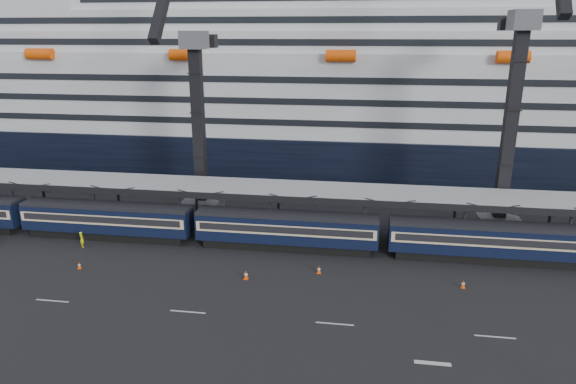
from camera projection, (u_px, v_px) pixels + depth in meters
name	position (u px, v px, depth m)	size (l,w,h in m)	color
ground	(361.00, 301.00, 43.62)	(260.00, 260.00, 0.00)	black
lane_markings	(473.00, 344.00, 37.51)	(111.00, 4.27, 0.02)	beige
train	(318.00, 231.00, 53.07)	(133.05, 3.00, 4.05)	black
canopy	(365.00, 193.00, 55.27)	(130.00, 6.25, 5.53)	#9B9DA3
cruise_ship	(362.00, 93.00, 83.51)	(214.09, 28.84, 34.00)	black
crane_dark_near	(197.00, 120.00, 60.49)	(4.50, 17.75, 35.08)	#474A4E
crane_dark_mid	(513.00, 116.00, 54.09)	(4.50, 18.24, 39.64)	#474A4E
worker	(82.00, 239.00, 54.25)	(0.63, 0.41, 1.73)	#DDEC0C
traffic_cone_b	(79.00, 265.00, 49.46)	(0.35, 0.35, 0.71)	#FF5008
traffic_cone_c	(246.00, 275.00, 47.33)	(0.43, 0.43, 0.87)	#FF5008
traffic_cone_d	(319.00, 269.00, 48.48)	(0.40, 0.40, 0.79)	#FF5008
traffic_cone_e	(463.00, 284.00, 45.71)	(0.38, 0.38, 0.76)	#FF5008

